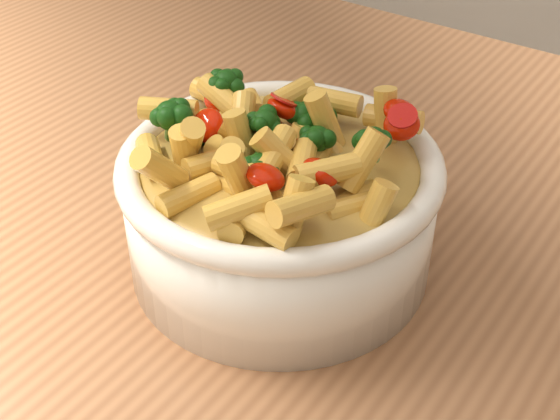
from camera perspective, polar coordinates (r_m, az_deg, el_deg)
The scene contains 3 objects.
table at distance 0.71m, azimuth -1.09°, elevation -5.65°, with size 1.20×0.80×0.90m.
serving_bowl at distance 0.55m, azimuth 0.00°, elevation 0.10°, with size 0.22×0.22×0.10m.
pasta_salad at distance 0.51m, azimuth -0.00°, elevation 5.43°, with size 0.18×0.18×0.04m.
Camera 1 is at (0.31, -0.42, 1.27)m, focal length 50.00 mm.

